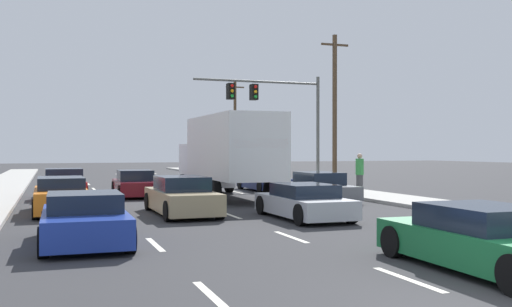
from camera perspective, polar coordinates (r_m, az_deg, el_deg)
The scene contains 17 objects.
ground_plane at distance 31.90m, azimuth -9.41°, elevation -3.58°, with size 140.00×140.00×0.00m, color #333335.
sidewalk_right at distance 29.87m, azimuth 8.29°, elevation -3.71°, with size 2.71×80.00×0.14m, color #B2AFA8.
lane_markings at distance 28.88m, azimuth -8.33°, elevation -3.98°, with size 6.94×52.00×0.01m.
car_red at distance 27.27m, azimuth -18.50°, elevation -2.99°, with size 1.93×4.03×1.35m.
car_orange at distance 21.06m, azimuth -18.76°, elevation -4.02°, with size 1.88×4.64×1.24m.
car_blue at distance 13.97m, azimuth -16.63°, elevation -6.36°, with size 1.99×4.22×1.20m.
car_maroon at distance 27.61m, azimuth -11.90°, elevation -3.03°, with size 1.90×4.44×1.24m.
car_tan at distance 19.62m, azimuth -7.37°, elevation -4.30°, with size 1.88×4.62×1.29m.
box_truck at distance 25.86m, azimuth -2.87°, elevation 0.15°, with size 2.70×9.13×3.66m.
car_silver at distance 18.34m, azimuth 4.76°, elevation -4.83°, with size 1.91×4.22×1.11m.
car_green at distance 11.29m, azimuth 21.73°, elevation -7.99°, with size 2.02×4.46×1.18m.
car_navy at distance 30.83m, azimuth 0.99°, elevation -2.71°, with size 2.01×4.26×1.17m.
car_gray at distance 25.04m, azimuth 6.28°, elevation -3.36°, with size 1.88×4.69×1.22m.
traffic_signal_mast at distance 35.12m, azimuth 1.26°, elevation 5.11°, with size 8.10×0.69×6.78m.
utility_pole_mid at distance 35.58m, azimuth 7.80°, elevation 4.48°, with size 1.80×0.28×9.22m.
utility_pole_far at distance 54.83m, azimuth -2.09°, elevation 2.80°, with size 1.80×0.28×8.78m.
pedestrian_near_corner at distance 27.46m, azimuth 10.23°, elevation -1.95°, with size 0.38×0.38×1.88m.
Camera 1 is at (-5.66, -6.32, 2.18)m, focal length 40.38 mm.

